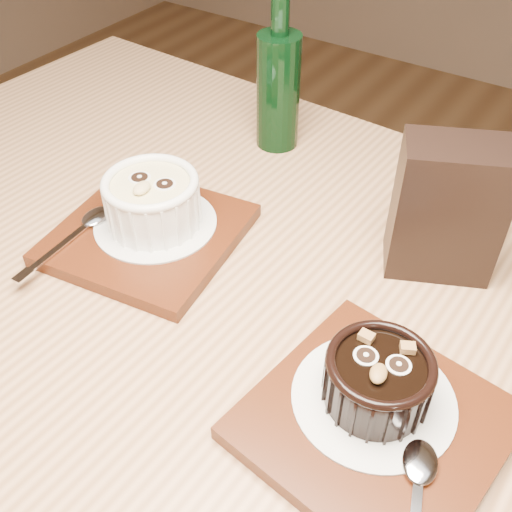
{
  "coord_description": "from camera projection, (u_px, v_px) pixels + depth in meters",
  "views": [
    {
      "loc": [
        0.32,
        -0.06,
        1.17
      ],
      "look_at": [
        0.1,
        0.26,
        0.81
      ],
      "focal_mm": 42.0,
      "sensor_mm": 36.0,
      "label": 1
    }
  ],
  "objects": [
    {
      "name": "tray_left",
      "position": [
        148.0,
        235.0,
        0.64
      ],
      "size": [
        0.2,
        0.2,
        0.01
      ],
      "primitive_type": "cube",
      "rotation": [
        0.0,
        0.0,
        0.14
      ],
      "color": "#4E200D",
      "rests_on": "table"
    },
    {
      "name": "spoon_right",
      "position": [
        416.0,
        508.0,
        0.4
      ],
      "size": [
        0.07,
        0.14,
        0.01
      ],
      "primitive_type": null,
      "rotation": [
        0.0,
        0.0,
        0.31
      ],
      "color": "silver",
      "rests_on": "tray_right"
    },
    {
      "name": "ramekin_dark",
      "position": [
        378.0,
        378.0,
        0.45
      ],
      "size": [
        0.08,
        0.08,
        0.05
      ],
      "rotation": [
        0.0,
        0.0,
        0.23
      ],
      "color": "black",
      "rests_on": "doily_right"
    },
    {
      "name": "doily_left",
      "position": [
        156.0,
        223.0,
        0.64
      ],
      "size": [
        0.13,
        0.13,
        0.0
      ],
      "primitive_type": "cylinder",
      "color": "silver",
      "rests_on": "tray_left"
    },
    {
      "name": "ramekin_white",
      "position": [
        152.0,
        199.0,
        0.62
      ],
      "size": [
        0.1,
        0.1,
        0.06
      ],
      "rotation": [
        0.0,
        0.0,
        0.18
      ],
      "color": "white",
      "rests_on": "doily_left"
    },
    {
      "name": "condiment_stand",
      "position": [
        447.0,
        209.0,
        0.57
      ],
      "size": [
        0.12,
        0.1,
        0.14
      ],
      "primitive_type": "cube",
      "rotation": [
        0.0,
        0.0,
        0.44
      ],
      "color": "black",
      "rests_on": "table"
    },
    {
      "name": "table",
      "position": [
        248.0,
        386.0,
        0.61
      ],
      "size": [
        1.24,
        0.86,
        0.75
      ],
      "rotation": [
        0.0,
        0.0,
        -0.05
      ],
      "color": "#956641",
      "rests_on": "ground"
    },
    {
      "name": "spoon_left",
      "position": [
        74.0,
        234.0,
        0.62
      ],
      "size": [
        0.03,
        0.14,
        0.01
      ],
      "primitive_type": null,
      "rotation": [
        0.0,
        0.0,
        0.06
      ],
      "color": "silver",
      "rests_on": "tray_left"
    },
    {
      "name": "green_bottle",
      "position": [
        278.0,
        87.0,
        0.74
      ],
      "size": [
        0.05,
        0.05,
        0.2
      ],
      "color": "black",
      "rests_on": "table"
    },
    {
      "name": "tray_right",
      "position": [
        375.0,
        424.0,
        0.47
      ],
      "size": [
        0.2,
        0.2,
        0.01
      ],
      "primitive_type": "cube",
      "rotation": [
        0.0,
        0.0,
        -0.13
      ],
      "color": "#4E200D",
      "rests_on": "table"
    },
    {
      "name": "doily_right",
      "position": [
        373.0,
        398.0,
        0.47
      ],
      "size": [
        0.13,
        0.13,
        0.0
      ],
      "primitive_type": "cylinder",
      "color": "silver",
      "rests_on": "tray_right"
    }
  ]
}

